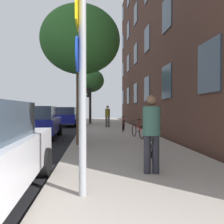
% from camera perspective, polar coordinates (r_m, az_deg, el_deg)
% --- Properties ---
extents(ground_plane, '(41.80, 41.80, 0.00)m').
position_cam_1_polar(ground_plane, '(16.10, -12.77, -4.58)').
color(ground_plane, '#332D28').
extents(road_asphalt, '(7.00, 38.00, 0.01)m').
position_cam_1_polar(road_asphalt, '(16.53, -20.01, -4.45)').
color(road_asphalt, black).
rests_on(road_asphalt, ground).
extents(sidewalk, '(4.20, 38.00, 0.12)m').
position_cam_1_polar(sidewalk, '(15.98, -0.21, -4.38)').
color(sidewalk, '#9E9389').
rests_on(sidewalk, ground).
extents(building_facade, '(0.56, 27.00, 14.06)m').
position_cam_1_polar(building_facade, '(16.77, 9.38, 20.07)').
color(building_facade, '#513328').
rests_on(building_facade, ground).
extents(sign_post, '(0.16, 0.60, 3.53)m').
position_cam_1_polar(sign_post, '(3.85, -7.44, 10.13)').
color(sign_post, gray).
rests_on(sign_post, sidewalk).
extents(traffic_light, '(0.43, 0.24, 3.25)m').
position_cam_1_polar(traffic_light, '(21.70, -5.51, 3.07)').
color(traffic_light, black).
rests_on(traffic_light, sidewalk).
extents(tree_near, '(3.03, 3.03, 5.30)m').
position_cam_1_polar(tree_near, '(9.58, -7.57, 16.46)').
color(tree_near, '#4C3823').
rests_on(tree_near, sidewalk).
extents(tree_far, '(2.65, 2.65, 5.19)m').
position_cam_1_polar(tree_far, '(22.90, -5.27, 7.46)').
color(tree_far, brown).
rests_on(tree_far, sidewalk).
extents(bicycle_0, '(0.48, 1.64, 0.92)m').
position_cam_1_polar(bicycle_0, '(6.34, 9.56, -8.56)').
color(bicycle_0, black).
rests_on(bicycle_0, sidewalk).
extents(bicycle_1, '(0.45, 1.64, 0.91)m').
position_cam_1_polar(bicycle_1, '(11.39, 6.21, -4.42)').
color(bicycle_1, black).
rests_on(bicycle_1, sidewalk).
extents(bicycle_2, '(0.50, 1.69, 0.94)m').
position_cam_1_polar(bicycle_2, '(14.76, 2.77, -3.16)').
color(bicycle_2, black).
rests_on(bicycle_2, sidewalk).
extents(pedestrian_0, '(0.42, 0.42, 1.68)m').
position_cam_1_polar(pedestrian_0, '(5.18, 9.46, -3.96)').
color(pedestrian_0, '#26262D').
rests_on(pedestrian_0, sidewalk).
extents(pedestrian_1, '(0.39, 0.39, 1.62)m').
position_cam_1_polar(pedestrian_1, '(17.67, -1.08, -0.68)').
color(pedestrian_1, '#4C4742').
rests_on(pedestrian_1, sidewalk).
extents(car_1, '(1.90, 4.20, 1.62)m').
position_cam_1_polar(car_1, '(12.45, -16.86, -2.30)').
color(car_1, navy).
rests_on(car_1, road_asphalt).
extents(car_2, '(1.99, 4.26, 1.62)m').
position_cam_1_polar(car_2, '(20.60, -10.65, -1.05)').
color(car_2, navy).
rests_on(car_2, road_asphalt).
extents(car_3, '(1.95, 4.39, 1.62)m').
position_cam_1_polar(car_3, '(28.88, -8.48, -0.51)').
color(car_3, orange).
rests_on(car_3, road_asphalt).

